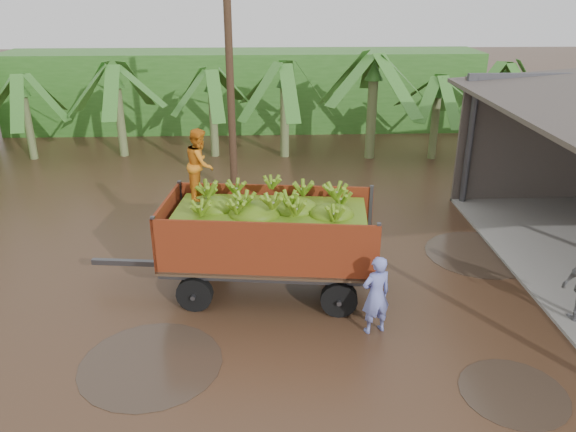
# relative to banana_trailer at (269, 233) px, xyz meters

# --- Properties ---
(ground) EXTENTS (100.00, 100.00, 0.00)m
(ground) POSITION_rel_banana_trailer_xyz_m (0.97, -0.50, -1.43)
(ground) COLOR black
(ground) RESTS_ON ground
(hedge_north) EXTENTS (22.00, 3.00, 3.60)m
(hedge_north) POSITION_rel_banana_trailer_xyz_m (-1.03, 15.50, 0.37)
(hedge_north) COLOR #2D661E
(hedge_north) RESTS_ON ground
(banana_trailer) EXTENTS (6.64, 2.80, 3.75)m
(banana_trailer) POSITION_rel_banana_trailer_xyz_m (0.00, 0.00, 0.00)
(banana_trailer) COLOR #993115
(banana_trailer) RESTS_ON ground
(man_blue) EXTENTS (0.72, 0.59, 1.70)m
(man_blue) POSITION_rel_banana_trailer_xyz_m (2.12, -1.78, -0.57)
(man_blue) COLOR #6F7ACB
(man_blue) RESTS_ON ground
(utility_pole) EXTENTS (1.20, 0.24, 7.37)m
(utility_pole) POSITION_rel_banana_trailer_xyz_m (-1.12, 6.43, 2.32)
(utility_pole) COLOR #47301E
(utility_pole) RESTS_ON ground
(banana_plants) EXTENTS (24.15, 20.62, 4.22)m
(banana_plants) POSITION_rel_banana_trailer_xyz_m (-4.29, 6.18, 0.46)
(banana_plants) COLOR #2D661E
(banana_plants) RESTS_ON ground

